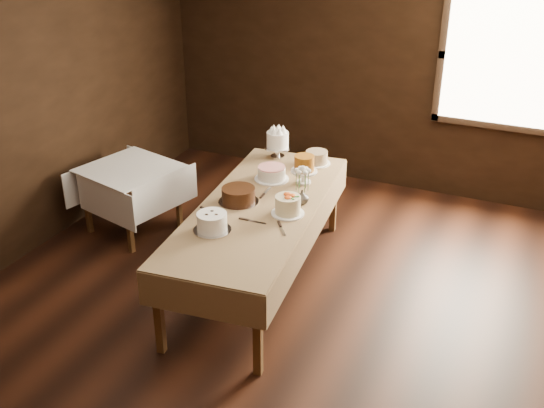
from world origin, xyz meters
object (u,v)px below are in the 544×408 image
(cake_meringue, at_px, (278,145))
(cake_server_c, at_px, (267,191))
(cake_server_a, at_px, (257,222))
(display_table, at_px, (259,212))
(cake_server_b, at_px, (283,231))
(side_table, at_px, (130,175))
(flower_vase, at_px, (302,197))
(cake_chocolate, at_px, (238,196))
(cake_swirl, at_px, (212,223))
(cake_flowers, at_px, (288,206))
(cake_server_e, at_px, (212,214))
(cake_speckled, at_px, (317,158))
(cake_caramel, at_px, (304,171))
(cake_server_d, at_px, (298,196))
(cake_lattice, at_px, (272,174))

(cake_meringue, bearing_deg, cake_server_c, -72.75)
(cake_server_a, bearing_deg, display_table, 111.75)
(cake_meringue, height_order, cake_server_b, cake_meringue)
(side_table, bearing_deg, flower_vase, -4.94)
(cake_chocolate, height_order, cake_swirl, cake_swirl)
(flower_vase, bearing_deg, cake_flowers, -97.94)
(cake_chocolate, bearing_deg, cake_server_e, -109.25)
(side_table, distance_m, cake_server_a, 1.83)
(cake_chocolate, xyz_separation_m, cake_swirl, (0.04, -0.53, 0.01))
(display_table, relative_size, cake_server_c, 10.65)
(cake_flowers, xyz_separation_m, cake_server_b, (0.08, -0.29, -0.07))
(cake_speckled, bearing_deg, cake_swirl, -99.24)
(display_table, bearing_deg, cake_speckled, 83.66)
(cake_speckled, relative_size, cake_server_e, 1.22)
(cake_caramel, relative_size, cake_server_d, 1.15)
(cake_chocolate, bearing_deg, cake_server_d, 37.84)
(side_table, relative_size, cake_swirl, 3.32)
(cake_server_a, xyz_separation_m, cake_server_c, (-0.18, 0.57, 0.00))
(display_table, height_order, cake_server_d, cake_server_d)
(cake_swirl, bearing_deg, cake_flowers, 50.08)
(cake_server_a, bearing_deg, cake_speckled, 88.62)
(cake_speckled, xyz_separation_m, cake_server_e, (-0.40, -1.36, -0.06))
(cake_speckled, bearing_deg, cake_meringue, -179.22)
(cake_speckled, bearing_deg, cake_server_e, -106.53)
(cake_server_a, bearing_deg, cake_server_e, -177.68)
(cake_server_b, relative_size, flower_vase, 1.96)
(display_table, bearing_deg, cake_server_b, -42.41)
(display_table, height_order, cake_speckled, cake_speckled)
(display_table, relative_size, cake_server_a, 10.65)
(side_table, distance_m, cake_lattice, 1.49)
(cake_server_c, bearing_deg, cake_server_e, 155.14)
(cake_flowers, bearing_deg, cake_meringue, 117.87)
(display_table, distance_m, cake_server_a, 0.31)
(cake_lattice, bearing_deg, cake_flowers, -54.68)
(cake_server_a, bearing_deg, cake_server_b, -14.05)
(cake_flowers, height_order, flower_vase, cake_flowers)
(flower_vase, bearing_deg, cake_server_b, -84.44)
(cake_meringue, height_order, flower_vase, cake_meringue)
(side_table, xyz_separation_m, cake_meringue, (1.29, 0.70, 0.27))
(cake_caramel, bearing_deg, display_table, -106.38)
(cake_caramel, distance_m, cake_server_b, 0.95)
(cake_speckled, distance_m, cake_lattice, 0.57)
(cake_speckled, height_order, flower_vase, cake_speckled)
(cake_caramel, distance_m, cake_server_d, 0.31)
(cake_lattice, bearing_deg, display_table, -76.79)
(cake_server_e, bearing_deg, cake_lattice, 105.61)
(cake_meringue, relative_size, cake_server_e, 1.15)
(cake_lattice, bearing_deg, cake_speckled, 64.96)
(cake_meringue, distance_m, cake_lattice, 0.55)
(cake_server_c, bearing_deg, cake_meringue, 13.30)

